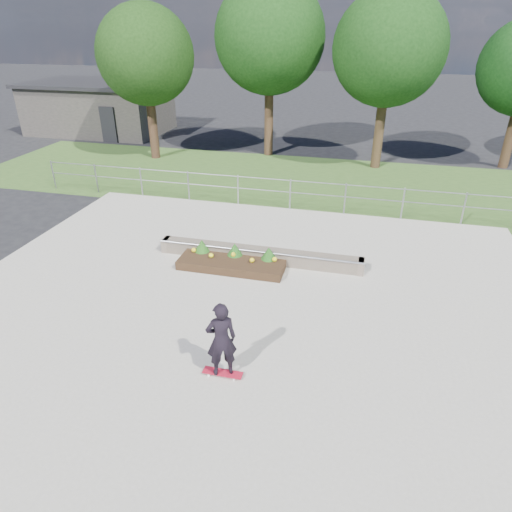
{
  "coord_description": "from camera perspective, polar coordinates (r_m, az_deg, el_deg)",
  "views": [
    {
      "loc": [
        2.65,
        -8.29,
        6.34
      ],
      "look_at": [
        0.2,
        1.5,
        1.1
      ],
      "focal_mm": 32.0,
      "sensor_mm": 36.0,
      "label": 1
    }
  ],
  "objects": [
    {
      "name": "tree_mid_right",
      "position": [
        22.33,
        16.31,
        23.6
      ],
      "size": [
        4.9,
        4.9,
        7.7
      ],
      "color": "#332214",
      "rests_on": "ground"
    },
    {
      "name": "building",
      "position": [
        31.49,
        -18.97,
        17.22
      ],
      "size": [
        8.4,
        5.4,
        3.0
      ],
      "color": "#322F2D",
      "rests_on": "ground"
    },
    {
      "name": "skateboarder",
      "position": [
        8.82,
        -4.37,
        -10.41
      ],
      "size": [
        0.8,
        0.61,
        1.7
      ],
      "color": "white",
      "rests_on": "concrete_slab"
    },
    {
      "name": "tree_far_left",
      "position": [
        23.85,
        -13.63,
        23.17
      ],
      "size": [
        4.55,
        4.55,
        7.15
      ],
      "color": "#321E14",
      "rests_on": "ground"
    },
    {
      "name": "grind_ledge",
      "position": [
        13.26,
        0.39,
        0.16
      ],
      "size": [
        6.0,
        0.44,
        0.43
      ],
      "color": "brown",
      "rests_on": "concrete_slab"
    },
    {
      "name": "tree_mid_left",
      "position": [
        23.87,
        1.74,
        25.66
      ],
      "size": [
        5.25,
        5.25,
        8.25
      ],
      "color": "#331F14",
      "rests_on": "ground"
    },
    {
      "name": "fence",
      "position": [
        16.96,
        4.31,
        8.17
      ],
      "size": [
        20.06,
        0.06,
        1.2
      ],
      "color": "#9B9DA3",
      "rests_on": "ground"
    },
    {
      "name": "grass_verge",
      "position": [
        20.48,
        5.99,
        9.27
      ],
      "size": [
        30.0,
        8.0,
        0.02
      ],
      "primitive_type": "cube",
      "color": "#304E1F",
      "rests_on": "ground"
    },
    {
      "name": "concrete_slab",
      "position": [
        10.75,
        -3.01,
        -8.55
      ],
      "size": [
        15.0,
        15.0,
        0.06
      ],
      "primitive_type": "cube",
      "color": "#A09A8E",
      "rests_on": "ground"
    },
    {
      "name": "ground",
      "position": [
        10.77,
        -3.0,
        -8.67
      ],
      "size": [
        120.0,
        120.0,
        0.0
      ],
      "primitive_type": "plane",
      "color": "black",
      "rests_on": "ground"
    },
    {
      "name": "planter_bed",
      "position": [
        13.03,
        -2.9,
        -0.5
      ],
      "size": [
        3.0,
        1.2,
        0.61
      ],
      "color": "black",
      "rests_on": "concrete_slab"
    }
  ]
}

